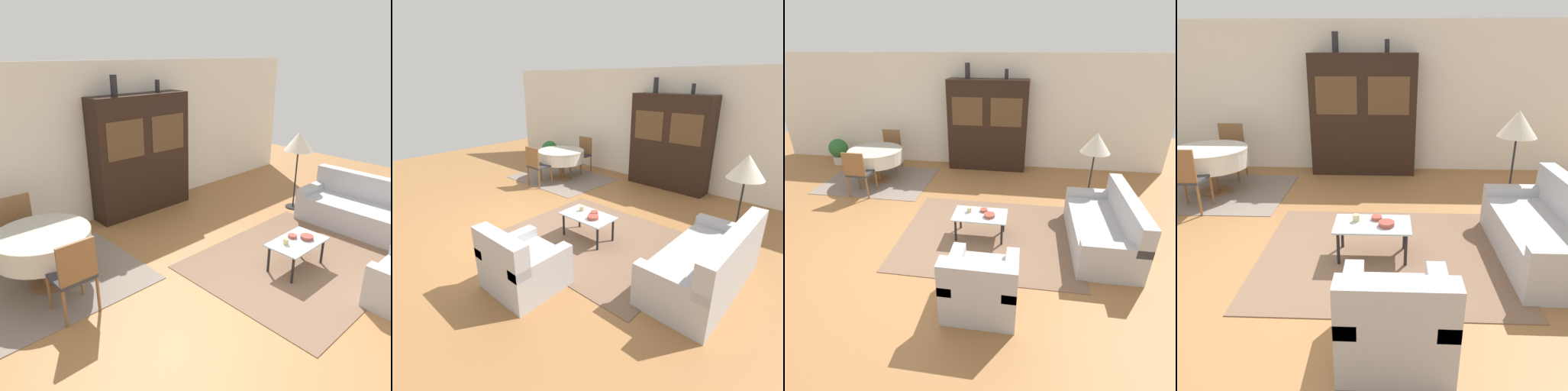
% 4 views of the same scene
% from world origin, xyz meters
% --- Properties ---
extents(ground_plane, '(14.00, 14.00, 0.00)m').
position_xyz_m(ground_plane, '(0.00, 0.00, 0.00)').
color(ground_plane, '#9E6B3D').
extents(wall_back, '(10.00, 0.06, 2.70)m').
position_xyz_m(wall_back, '(0.00, 3.63, 1.35)').
color(wall_back, silver).
rests_on(wall_back, ground_plane).
extents(area_rug, '(2.87, 2.32, 0.01)m').
position_xyz_m(area_rug, '(1.13, 0.26, 0.01)').
color(area_rug, brown).
rests_on(area_rug, ground_plane).
extents(dining_rug, '(2.38, 1.84, 0.01)m').
position_xyz_m(dining_rug, '(-1.69, 2.14, 0.01)').
color(dining_rug, gray).
rests_on(dining_rug, ground_plane).
extents(couch, '(0.87, 1.82, 0.86)m').
position_xyz_m(couch, '(2.90, 0.25, 0.31)').
color(couch, '#B2B2B7').
rests_on(couch, ground_plane).
extents(coffee_table, '(0.85, 0.50, 0.40)m').
position_xyz_m(coffee_table, '(0.98, 0.20, 0.37)').
color(coffee_table, black).
rests_on(coffee_table, area_rug).
extents(display_cabinet, '(1.89, 0.45, 2.15)m').
position_xyz_m(display_cabinet, '(0.69, 3.36, 1.08)').
color(display_cabinet, black).
rests_on(display_cabinet, ground_plane).
extents(dining_table, '(1.18, 1.18, 0.74)m').
position_xyz_m(dining_table, '(-1.69, 2.15, 0.59)').
color(dining_table, brown).
rests_on(dining_table, dining_rug).
extents(dining_chair_near, '(0.44, 0.44, 0.95)m').
position_xyz_m(dining_chair_near, '(-1.69, 1.34, 0.55)').
color(dining_chair_near, brown).
rests_on(dining_chair_near, dining_rug).
extents(dining_chair_far, '(0.44, 0.44, 0.95)m').
position_xyz_m(dining_chair_far, '(-1.69, 2.96, 0.55)').
color(dining_chair_far, brown).
rests_on(dining_chair_far, dining_rug).
extents(floor_lamp, '(0.52, 0.52, 1.48)m').
position_xyz_m(floor_lamp, '(2.85, 1.47, 1.27)').
color(floor_lamp, black).
rests_on(floor_lamp, ground_plane).
extents(cup, '(0.07, 0.07, 0.08)m').
position_xyz_m(cup, '(0.79, 0.26, 0.45)').
color(cup, tan).
rests_on(cup, coffee_table).
extents(bowl, '(0.18, 0.18, 0.05)m').
position_xyz_m(bowl, '(1.14, 0.15, 0.44)').
color(bowl, '#9E4238').
rests_on(bowl, coffee_table).
extents(bowl_small, '(0.12, 0.12, 0.04)m').
position_xyz_m(bowl_small, '(1.02, 0.31, 0.43)').
color(bowl_small, '#9E4238').
rests_on(bowl_small, coffee_table).
extents(vase_tall, '(0.11, 0.11, 0.34)m').
position_xyz_m(vase_tall, '(0.21, 3.36, 2.32)').
color(vase_tall, '#232328').
rests_on(vase_tall, display_cabinet).
extents(vase_short, '(0.08, 0.08, 0.22)m').
position_xyz_m(vase_short, '(1.10, 3.36, 2.26)').
color(vase_short, '#232328').
rests_on(vase_short, display_cabinet).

